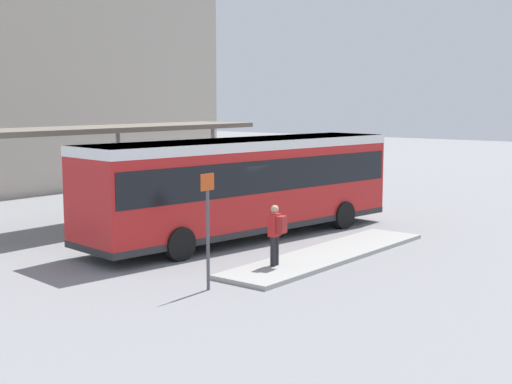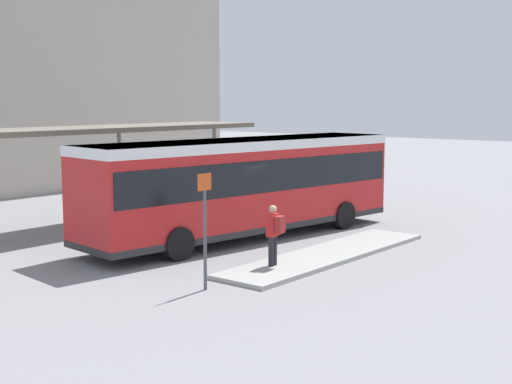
# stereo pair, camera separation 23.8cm
# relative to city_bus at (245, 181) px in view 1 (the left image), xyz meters

# --- Properties ---
(ground_plane) EXTENTS (120.00, 120.00, 0.00)m
(ground_plane) POSITION_rel_city_bus_xyz_m (-0.01, 0.00, -1.89)
(ground_plane) COLOR gray
(curb_island) EXTENTS (8.35, 1.80, 0.12)m
(curb_island) POSITION_rel_city_bus_xyz_m (-0.69, -3.71, -1.83)
(curb_island) COLOR #9E9E99
(curb_island) RESTS_ON ground_plane
(city_bus) EXTENTS (12.00, 4.03, 3.25)m
(city_bus) POSITION_rel_city_bus_xyz_m (0.00, 0.00, 0.00)
(city_bus) COLOR red
(city_bus) RESTS_ON ground_plane
(pedestrian_waiting) EXTENTS (0.43, 0.47, 1.63)m
(pedestrian_waiting) POSITION_rel_city_bus_xyz_m (-2.98, -3.51, -0.84)
(pedestrian_waiting) COLOR #232328
(pedestrian_waiting) RESTS_ON curb_island
(bicycle_black) EXTENTS (0.48, 1.62, 0.70)m
(bicycle_black) POSITION_rel_city_bus_xyz_m (10.09, 1.55, -1.54)
(bicycle_black) COLOR black
(bicycle_black) RESTS_ON ground_plane
(bicycle_green) EXTENTS (0.48, 1.66, 0.72)m
(bicycle_green) POSITION_rel_city_bus_xyz_m (10.13, 2.41, -1.53)
(bicycle_green) COLOR black
(bicycle_green) RESTS_ON ground_plane
(station_shelter) EXTENTS (12.27, 2.90, 3.57)m
(station_shelter) POSITION_rel_city_bus_xyz_m (-0.53, 5.62, 1.51)
(station_shelter) COLOR #706656
(station_shelter) RESTS_ON ground_plane
(potted_planter_near_shelter) EXTENTS (1.03, 1.03, 1.42)m
(potted_planter_near_shelter) POSITION_rel_city_bus_xyz_m (-2.21, 3.40, -1.17)
(potted_planter_near_shelter) COLOR slate
(potted_planter_near_shelter) RESTS_ON ground_plane
(platform_sign) EXTENTS (0.44, 0.08, 2.80)m
(platform_sign) POSITION_rel_city_bus_xyz_m (-5.59, -3.45, -0.34)
(platform_sign) COLOR #4C4C51
(platform_sign) RESTS_ON ground_plane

